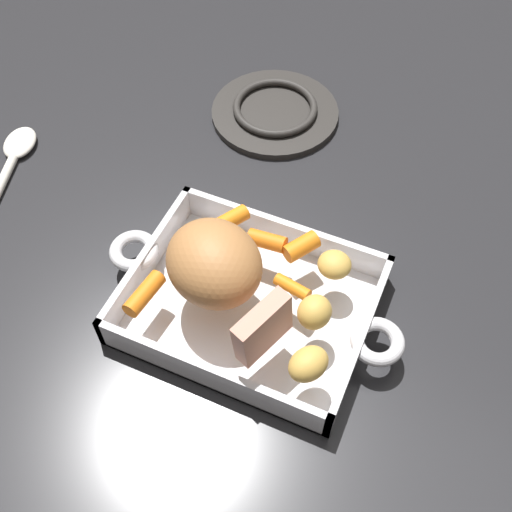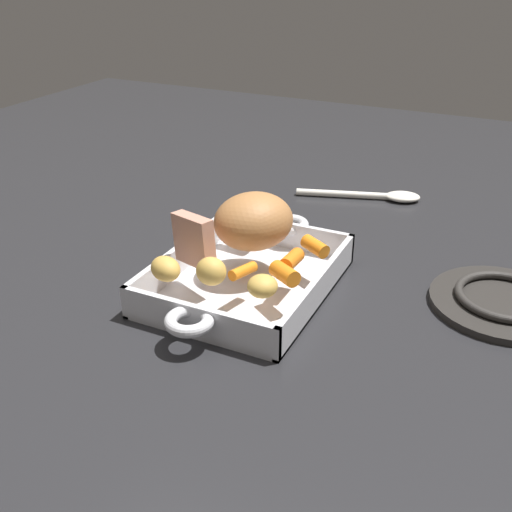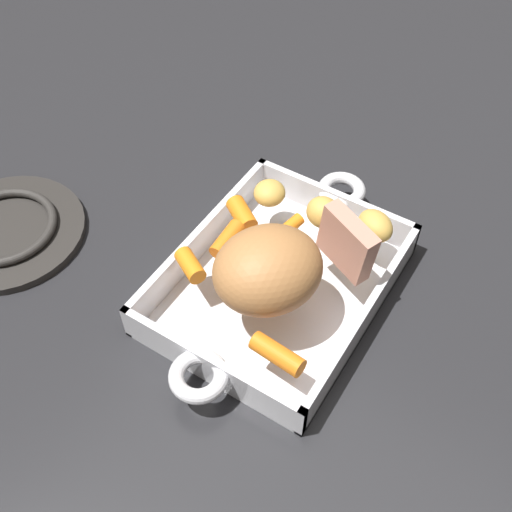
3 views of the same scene
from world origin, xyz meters
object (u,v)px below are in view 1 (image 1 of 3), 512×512
(baby_carrot_short, at_px, (232,219))
(baby_carrot_center_right, at_px, (144,294))
(potato_whole, at_px, (315,312))
(pork_roast, at_px, (214,263))
(baby_carrot_southeast, at_px, (301,247))
(potato_halved, at_px, (334,265))
(roasting_dish, at_px, (250,303))
(baby_carrot_northeast, at_px, (292,287))
(baby_carrot_long, at_px, (267,241))
(stove_burner_rear, at_px, (275,111))
(serving_spoon, at_px, (10,165))
(potato_corner, at_px, (308,364))
(roast_slice_thin, at_px, (263,328))

(baby_carrot_short, distance_m, baby_carrot_center_right, 0.15)
(potato_whole, bearing_deg, pork_roast, 179.27)
(baby_carrot_southeast, height_order, baby_carrot_center_right, baby_carrot_southeast)
(potato_halved, distance_m, potato_whole, 0.08)
(roasting_dish, relative_size, baby_carrot_northeast, 8.39)
(baby_carrot_long, relative_size, stove_burner_rear, 0.24)
(baby_carrot_northeast, bearing_deg, potato_halved, 52.22)
(baby_carrot_center_right, relative_size, serving_spoon, 0.24)
(roasting_dish, xyz_separation_m, potato_whole, (0.09, -0.01, 0.05))
(baby_carrot_short, bearing_deg, baby_carrot_northeast, -30.45)
(baby_carrot_southeast, bearing_deg, potato_whole, -60.20)
(baby_carrot_long, bearing_deg, potato_corner, -52.31)
(potato_corner, bearing_deg, baby_carrot_short, 136.57)
(potato_corner, bearing_deg, baby_carrot_northeast, 120.92)
(baby_carrot_short, height_order, potato_corner, potato_corner)
(serving_spoon, bearing_deg, baby_carrot_southeast, -108.11)
(baby_carrot_short, relative_size, baby_carrot_long, 0.88)
(baby_carrot_northeast, bearing_deg, potato_corner, -59.08)
(baby_carrot_center_right, xyz_separation_m, potato_halved, (0.19, 0.13, 0.00))
(baby_carrot_northeast, height_order, potato_corner, potato_corner)
(roast_slice_thin, distance_m, baby_carrot_southeast, 0.14)
(potato_corner, relative_size, stove_burner_rear, 0.24)
(roasting_dish, xyz_separation_m, baby_carrot_southeast, (0.04, 0.08, 0.05))
(potato_whole, bearing_deg, stove_burner_rear, 118.72)
(potato_whole, relative_size, serving_spoon, 0.18)
(baby_carrot_southeast, xyz_separation_m, stove_burner_rear, (-0.15, 0.28, -0.05))
(pork_roast, xyz_separation_m, baby_carrot_southeast, (0.08, 0.09, -0.03))
(baby_carrot_short, height_order, potato_halved, potato_halved)
(roast_slice_thin, distance_m, baby_carrot_northeast, 0.09)
(baby_carrot_northeast, bearing_deg, roast_slice_thin, -93.15)
(baby_carrot_southeast, bearing_deg, potato_halved, -13.02)
(roast_slice_thin, bearing_deg, baby_carrot_northeast, 86.85)
(roast_slice_thin, xyz_separation_m, baby_carrot_southeast, (-0.01, 0.14, -0.02))
(roast_slice_thin, bearing_deg, potato_halved, 72.24)
(baby_carrot_center_right, xyz_separation_m, serving_spoon, (-0.32, 0.14, -0.05))
(baby_carrot_long, xyz_separation_m, baby_carrot_center_right, (-0.10, -0.13, -0.00))
(potato_halved, relative_size, stove_burner_rear, 0.20)
(potato_corner, height_order, stove_burner_rear, potato_corner)
(roast_slice_thin, height_order, baby_carrot_center_right, roast_slice_thin)
(roasting_dish, xyz_separation_m, baby_carrot_center_right, (-0.11, -0.06, 0.04))
(baby_carrot_southeast, bearing_deg, baby_carrot_long, -169.87)
(pork_roast, height_order, potato_halved, pork_roast)
(baby_carrot_southeast, xyz_separation_m, potato_halved, (0.05, -0.01, 0.00))
(baby_carrot_short, xyz_separation_m, baby_carrot_northeast, (0.11, -0.06, -0.00))
(potato_corner, relative_size, serving_spoon, 0.20)
(baby_carrot_short, relative_size, baby_carrot_southeast, 0.97)
(roast_slice_thin, xyz_separation_m, serving_spoon, (-0.48, 0.14, -0.08))
(roast_slice_thin, height_order, stove_burner_rear, roast_slice_thin)
(baby_carrot_short, bearing_deg, potato_halved, -6.95)
(baby_carrot_center_right, relative_size, potato_halved, 1.43)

